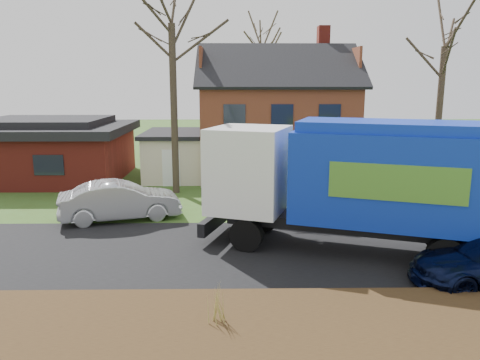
{
  "coord_description": "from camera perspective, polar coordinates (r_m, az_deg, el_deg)",
  "views": [
    {
      "loc": [
        -0.7,
        -15.4,
        5.8
      ],
      "look_at": [
        -0.42,
        2.5,
        2.06
      ],
      "focal_mm": 35.0,
      "sensor_mm": 36.0,
      "label": 1
    }
  ],
  "objects": [
    {
      "name": "tree_back",
      "position": [
        38.11,
        2.61,
        18.06
      ],
      "size": [
        3.77,
        3.77,
        11.95
      ],
      "color": "#463A2A",
      "rests_on": "ground"
    },
    {
      "name": "mulch_verge",
      "position": [
        11.6,
        2.81,
        -17.4
      ],
      "size": [
        80.0,
        3.5,
        0.3
      ],
      "primitive_type": "cube",
      "color": "#301E10",
      "rests_on": "ground"
    },
    {
      "name": "main_house",
      "position": [
        29.44,
        3.41,
        8.33
      ],
      "size": [
        12.95,
        8.95,
        9.26
      ],
      "color": "beige",
      "rests_on": "ground"
    },
    {
      "name": "garbage_truck",
      "position": [
        16.38,
        15.18,
        0.22
      ],
      "size": [
        11.0,
        6.21,
        4.57
      ],
      "rotation": [
        0.0,
        0.0,
        -0.34
      ],
      "color": "black",
      "rests_on": "ground"
    },
    {
      "name": "ranch_house",
      "position": [
        30.82,
        -22.43,
        3.47
      ],
      "size": [
        9.8,
        8.2,
        3.7
      ],
      "color": "maroon",
      "rests_on": "ground"
    },
    {
      "name": "ground",
      "position": [
        16.47,
        1.62,
        -8.83
      ],
      "size": [
        120.0,
        120.0,
        0.0
      ],
      "primitive_type": "plane",
      "color": "#37511B",
      "rests_on": "ground"
    },
    {
      "name": "road",
      "position": [
        16.47,
        1.62,
        -8.8
      ],
      "size": [
        80.0,
        7.0,
        0.02
      ],
      "primitive_type": "cube",
      "color": "black",
      "rests_on": "ground"
    },
    {
      "name": "tree_front_east",
      "position": [
        27.86,
        23.91,
        17.24
      ],
      "size": [
        3.95,
        3.95,
        10.96
      ],
      "color": "#3E3025",
      "rests_on": "ground"
    },
    {
      "name": "grass_clump_mid",
      "position": [
        11.32,
        -2.73,
        -14.73
      ],
      "size": [
        0.32,
        0.27,
        0.9
      ],
      "color": "#A09046",
      "rests_on": "mulch_verge"
    },
    {
      "name": "silver_sedan",
      "position": [
        20.7,
        -14.39,
        -2.47
      ],
      "size": [
        5.35,
        3.15,
        1.67
      ],
      "primitive_type": "imported",
      "rotation": [
        0.0,
        0.0,
        1.86
      ],
      "color": "#B8BCC1",
      "rests_on": "ground"
    }
  ]
}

